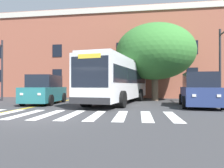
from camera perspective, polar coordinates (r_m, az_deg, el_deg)
ground_plane at (r=9.85m, az=-18.89°, el=-8.41°), size 120.00×120.00×0.00m
crosswalk at (r=11.09m, az=-19.09°, el=-7.48°), size 13.27×4.05×0.01m
lane_line_yellow_inner at (r=24.83m, az=-7.99°, el=-3.50°), size 0.12×36.00×0.01m
lane_line_yellow_outer at (r=24.78m, az=-7.64°, el=-3.50°), size 0.12×36.00×0.01m
city_bus at (r=16.94m, az=1.66°, el=1.12°), size 4.11×11.38×3.34m
car_teal_near_lane at (r=16.97m, az=-17.11°, el=-1.57°), size 2.51×5.06×2.13m
car_navy_far_lane at (r=15.04m, az=21.86°, el=-1.64°), size 2.61×5.09×2.18m
car_grey_behind_bus at (r=27.35m, az=6.50°, el=-1.56°), size 1.95×3.80×1.72m
street_tree_curbside_large at (r=20.22m, az=11.14°, el=8.18°), size 9.65×9.82×6.89m
building_facade at (r=27.03m, az=3.32°, el=7.34°), size 36.46×6.89×9.95m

